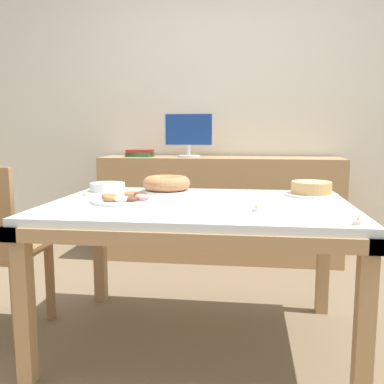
# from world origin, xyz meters

# --- Properties ---
(ground_plane) EXTENTS (12.00, 12.00, 0.00)m
(ground_plane) POSITION_xyz_m (0.00, 0.00, 0.00)
(ground_plane) COLOR #7A664C
(wall_back) EXTENTS (8.00, 0.10, 2.60)m
(wall_back) POSITION_xyz_m (0.00, 1.84, 1.30)
(wall_back) COLOR silver
(wall_back) RESTS_ON ground
(dining_table) EXTENTS (1.54, 1.08, 0.75)m
(dining_table) POSITION_xyz_m (0.00, 0.00, 0.67)
(dining_table) COLOR silver
(dining_table) RESTS_ON ground
(sideboard) EXTENTS (2.05, 0.44, 0.89)m
(sideboard) POSITION_xyz_m (0.00, 1.54, 0.45)
(sideboard) COLOR tan
(sideboard) RESTS_ON ground
(computer_monitor) EXTENTS (0.42, 0.20, 0.38)m
(computer_monitor) POSITION_xyz_m (-0.27, 1.54, 1.08)
(computer_monitor) COLOR silver
(computer_monitor) RESTS_ON sideboard
(book_stack) EXTENTS (0.25, 0.19, 0.06)m
(book_stack) POSITION_xyz_m (-0.70, 1.54, 0.92)
(book_stack) COLOR #2D6638
(book_stack) RESTS_ON sideboard
(cake_chocolate_round) EXTENTS (0.29, 0.29, 0.08)m
(cake_chocolate_round) POSITION_xyz_m (0.60, 0.31, 0.79)
(cake_chocolate_round) COLOR white
(cake_chocolate_round) RESTS_ON dining_table
(cake_golden_bundt) EXTENTS (0.29, 0.29, 0.09)m
(cake_golden_bundt) POSITION_xyz_m (-0.23, 0.34, 0.80)
(cake_golden_bundt) COLOR white
(cake_golden_bundt) RESTS_ON dining_table
(pastry_platter) EXTENTS (0.36, 0.36, 0.04)m
(pastry_platter) POSITION_xyz_m (-0.38, -0.03, 0.77)
(pastry_platter) COLOR white
(pastry_platter) RESTS_ON dining_table
(plate_stack) EXTENTS (0.21, 0.21, 0.05)m
(plate_stack) POSITION_xyz_m (-0.60, 0.34, 0.78)
(plate_stack) COLOR white
(plate_stack) RESTS_ON dining_table
(tealight_near_front) EXTENTS (0.04, 0.04, 0.04)m
(tealight_near_front) POSITION_xyz_m (-0.65, 0.14, 0.76)
(tealight_near_front) COLOR silver
(tealight_near_front) RESTS_ON dining_table
(tealight_left_edge) EXTENTS (0.04, 0.04, 0.04)m
(tealight_left_edge) POSITION_xyz_m (0.28, -0.22, 0.76)
(tealight_left_edge) COLOR silver
(tealight_left_edge) RESTS_ON dining_table
(tealight_near_cakes) EXTENTS (0.04, 0.04, 0.04)m
(tealight_near_cakes) POSITION_xyz_m (0.67, -0.45, 0.76)
(tealight_near_cakes) COLOR silver
(tealight_near_cakes) RESTS_ON dining_table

